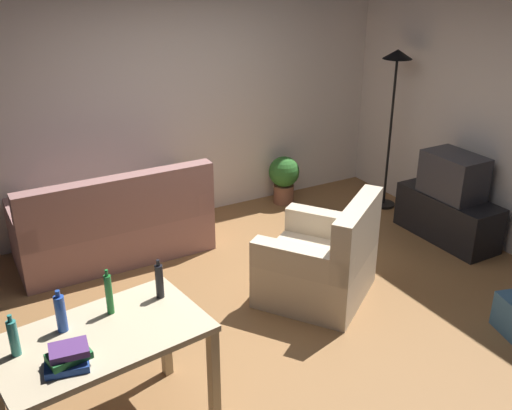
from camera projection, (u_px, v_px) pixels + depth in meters
name	position (u px, v px, depth m)	size (l,w,h in m)	color
ground_plane	(275.00, 310.00, 4.95)	(5.20, 4.40, 0.02)	olive
wall_rear	(168.00, 98.00, 6.16)	(5.20, 0.10, 2.70)	silver
wall_right	(511.00, 114.00, 5.57)	(0.10, 4.40, 2.70)	beige
couch	(114.00, 227.00, 5.70)	(1.82, 0.84, 0.92)	#996B66
tv_stand	(447.00, 217.00, 6.08)	(0.44, 1.10, 0.48)	black
tv	(454.00, 175.00, 5.90)	(0.41, 0.60, 0.44)	#2D2D33
torchiere_lamp	(395.00, 86.00, 6.38)	(0.32, 0.32, 1.81)	black
desk	(103.00, 349.00, 3.42)	(1.28, 0.85, 0.76)	#C6B28E
potted_plant	(284.00, 176.00, 6.90)	(0.36, 0.36, 0.57)	brown
armchair	(322.00, 263.00, 5.03)	(1.22, 1.20, 0.92)	beige
bottle_tall	(14.00, 337.00, 3.16)	(0.05, 0.05, 0.25)	teal
bottle_blue	(61.00, 313.00, 3.36)	(0.06, 0.06, 0.27)	#2347A3
bottle_green	(109.00, 294.00, 3.52)	(0.04, 0.04, 0.30)	#1E722D
bottle_dark	(159.00, 281.00, 3.69)	(0.05, 0.05, 0.27)	black
book_stack	(68.00, 358.00, 3.09)	(0.26, 0.21, 0.12)	navy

